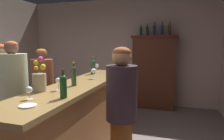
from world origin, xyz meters
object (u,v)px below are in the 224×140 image
object	(u,v)px
display_cabinet	(154,71)
flower_arrangement	(39,80)
patron_near_entrance	(14,98)
patron_by_cabinet	(43,89)
display_bottle_left	(141,31)
display_bottle_midright	(162,29)
display_bottle_center	(154,30)
display_bottle_right	(169,29)
patron_in_grey	(3,91)
wine_glass_mid	(58,81)
bar_counter	(81,120)
wine_bottle_merlot	(93,66)
cheese_plate	(28,106)
wine_glass_front	(94,71)
wine_bottle_riesling	(74,75)
wine_glass_spare	(29,90)
wine_bottle_rose	(63,85)
wine_glass_rear	(97,66)
bartender	(121,111)
display_bottle_midleft	(147,30)

from	to	relation	value
display_cabinet	flower_arrangement	xyz separation A→B (m)	(-0.96, -3.17, 0.26)
patron_near_entrance	patron_by_cabinet	bearing A→B (deg)	77.21
display_bottle_left	patron_near_entrance	xyz separation A→B (m)	(-1.17, -2.97, -1.03)
display_bottle_midright	patron_by_cabinet	bearing A→B (deg)	-129.78
display_bottle_center	patron_by_cabinet	bearing A→B (deg)	-126.85
display_bottle_right	patron_in_grey	xyz separation A→B (m)	(-2.36, -2.64, -1.07)
wine_glass_mid	bar_counter	bearing A→B (deg)	86.29
display_bottle_left	patron_by_cabinet	xyz separation A→B (m)	(-1.31, -2.18, -1.10)
bar_counter	display_bottle_left	world-z (taller)	display_bottle_left
wine_bottle_merlot	patron_in_grey	xyz separation A→B (m)	(-1.12, -0.87, -0.33)
display_bottle_center	display_bottle_right	size ratio (longest dim) A/B	0.98
flower_arrangement	cheese_plate	world-z (taller)	flower_arrangement
wine_bottle_merlot	wine_glass_front	xyz separation A→B (m)	(0.20, -0.45, -0.02)
patron_by_cabinet	display_cabinet	bearing A→B (deg)	74.31
wine_bottle_riesling	patron_near_entrance	xyz separation A→B (m)	(-0.77, -0.18, -0.31)
wine_glass_spare	display_bottle_center	distance (m)	3.67
wine_bottle_rose	wine_glass_rear	distance (m)	1.89
wine_glass_mid	display_bottle_center	size ratio (longest dim) A/B	0.45
display_bottle_midright	patron_near_entrance	size ratio (longest dim) A/B	0.21
display_bottle_midright	patron_in_grey	distance (m)	3.60
display_bottle_right	patron_near_entrance	bearing A→B (deg)	-121.91
display_cabinet	cheese_plate	xyz separation A→B (m)	(-0.70, -3.67, 0.13)
wine_bottle_merlot	bartender	bearing A→B (deg)	-55.14
display_bottle_midleft	patron_in_grey	xyz separation A→B (m)	(-1.83, -2.64, -1.05)
bar_counter	display_cabinet	bearing A→B (deg)	73.84
display_bottle_midleft	patron_in_grey	size ratio (longest dim) A/B	0.18
display_bottle_right	bartender	world-z (taller)	display_bottle_right
wine_glass_front	flower_arrangement	bearing A→B (deg)	-105.14
display_bottle_midleft	display_bottle_center	size ratio (longest dim) A/B	0.89
wine_glass_front	display_bottle_midright	world-z (taller)	display_bottle_midright
display_bottle_center	bartender	size ratio (longest dim) A/B	0.21
wine_glass_spare	wine_glass_mid	bearing A→B (deg)	82.69
wine_glass_rear	display_bottle_center	distance (m)	1.92
wine_glass_front	display_bottle_right	xyz separation A→B (m)	(1.03, 2.23, 0.77)
bar_counter	patron_near_entrance	world-z (taller)	patron_near_entrance
bar_counter	patron_in_grey	bearing A→B (deg)	-177.61
wine_bottle_merlot	cheese_plate	bearing A→B (deg)	-83.81
wine_bottle_merlot	wine_glass_spare	world-z (taller)	wine_bottle_merlot
display_bottle_right	wine_glass_rear	bearing A→B (deg)	-130.23
display_bottle_midleft	patron_in_grey	world-z (taller)	display_bottle_midleft
display_bottle_midright	bar_counter	bearing A→B (deg)	-109.46
wine_bottle_riesling	patron_in_grey	world-z (taller)	patron_in_grey
bartender	display_cabinet	bearing A→B (deg)	-79.03
patron_by_cabinet	patron_in_grey	bearing A→B (deg)	-107.31
wine_glass_spare	display_bottle_right	world-z (taller)	display_bottle_right
bar_counter	patron_in_grey	world-z (taller)	patron_in_grey
wine_bottle_riesling	display_bottle_midright	bearing A→B (deg)	72.02
wine_bottle_rose	display_bottle_center	size ratio (longest dim) A/B	0.88
wine_glass_spare	patron_in_grey	size ratio (longest dim) A/B	0.08
wine_glass_rear	cheese_plate	bearing A→B (deg)	-83.84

